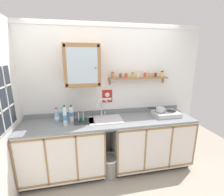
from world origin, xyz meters
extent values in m
plane|color=#9E9384|center=(0.00, 0.00, 0.00)|extent=(5.84, 5.84, 0.00)
cube|color=white|center=(0.00, 0.63, 1.24)|extent=(3.44, 0.05, 2.48)
cube|color=white|center=(0.00, 0.60, 2.43)|extent=(3.44, 0.02, 0.05)
cube|color=black|center=(-0.77, 0.32, 0.04)|extent=(1.23, 0.57, 0.08)
cube|color=silver|center=(-0.77, 0.29, 0.49)|extent=(1.26, 0.63, 0.82)
cube|color=#997047|center=(-0.77, -0.02, 0.86)|extent=(1.26, 0.01, 0.03)
cube|color=#997047|center=(-0.77, -0.02, 0.13)|extent=(1.26, 0.01, 0.03)
cube|color=#997047|center=(-1.40, -0.02, 0.49)|extent=(0.02, 0.01, 0.76)
cube|color=#997047|center=(-0.98, -0.02, 0.49)|extent=(0.02, 0.01, 0.76)
cube|color=#997047|center=(-0.56, -0.02, 0.49)|extent=(0.02, 0.01, 0.76)
cube|color=#997047|center=(-0.15, -0.02, 0.49)|extent=(0.02, 0.01, 0.76)
cube|color=black|center=(0.73, 0.32, 0.04)|extent=(1.32, 0.57, 0.08)
cube|color=silver|center=(0.73, 0.29, 0.49)|extent=(1.35, 0.63, 0.82)
cube|color=#997047|center=(0.73, -0.02, 0.86)|extent=(1.35, 0.01, 0.03)
cube|color=#997047|center=(0.73, -0.02, 0.13)|extent=(1.35, 0.01, 0.03)
cube|color=#997047|center=(0.05, -0.02, 0.49)|extent=(0.02, 0.01, 0.76)
cube|color=#997047|center=(0.50, -0.02, 0.49)|extent=(0.02, 0.01, 0.76)
cube|color=#997047|center=(0.95, -0.02, 0.49)|extent=(0.02, 0.01, 0.76)
cube|color=#997047|center=(1.40, -0.02, 0.49)|extent=(0.02, 0.01, 0.76)
cube|color=gray|center=(0.00, 0.29, 0.92)|extent=(2.80, 0.66, 0.03)
cube|color=gray|center=(0.00, 0.60, 0.97)|extent=(2.80, 0.02, 0.08)
cube|color=silver|center=(-0.08, 0.31, 0.94)|extent=(0.54, 0.39, 0.01)
cube|color=slate|center=(-0.08, 0.31, 0.79)|extent=(0.46, 0.32, 0.01)
cube|color=slate|center=(-0.08, 0.48, 0.86)|extent=(0.46, 0.01, 0.15)
cube|color=slate|center=(-0.08, 0.15, 0.86)|extent=(0.46, 0.01, 0.15)
cylinder|color=#4C4C51|center=(-0.08, 0.31, 0.79)|extent=(0.04, 0.04, 0.01)
cylinder|color=silver|center=(-0.12, 0.53, 0.95)|extent=(0.05, 0.05, 0.02)
cylinder|color=silver|center=(-0.12, 0.53, 1.06)|extent=(0.02, 0.02, 0.21)
torus|color=silver|center=(-0.12, 0.44, 1.17)|extent=(0.20, 0.02, 0.20)
cylinder|color=silver|center=(-0.06, 0.53, 0.98)|extent=(0.02, 0.02, 0.05)
cube|color=silver|center=(0.99, 0.28, 0.97)|extent=(0.43, 0.31, 0.07)
cylinder|color=#2D2D2D|center=(0.89, 0.31, 1.01)|extent=(0.17, 0.17, 0.01)
cylinder|color=#2D2D2D|center=(1.10, 0.31, 1.01)|extent=(0.17, 0.17, 0.01)
cylinder|color=black|center=(0.89, 0.14, 0.97)|extent=(0.03, 0.02, 0.03)
cylinder|color=black|center=(1.10, 0.14, 0.97)|extent=(0.03, 0.02, 0.03)
cylinder|color=silver|center=(0.89, 0.31, 1.05)|extent=(0.15, 0.15, 0.07)
torus|color=silver|center=(0.89, 0.31, 1.08)|extent=(0.16, 0.16, 0.01)
cylinder|color=black|center=(0.75, 0.36, 1.07)|extent=(0.15, 0.07, 0.02)
cylinder|color=#8CB7E0|center=(-0.85, 0.37, 1.03)|extent=(0.07, 0.07, 0.19)
cone|color=#8CB7E0|center=(-0.85, 0.37, 1.14)|extent=(0.07, 0.07, 0.03)
cylinder|color=red|center=(-0.85, 0.37, 1.17)|extent=(0.03, 0.03, 0.02)
cylinder|color=white|center=(-0.85, 0.37, 1.01)|extent=(0.07, 0.07, 0.05)
cylinder|color=teal|center=(-0.74, 0.38, 1.05)|extent=(0.07, 0.07, 0.23)
cone|color=teal|center=(-0.74, 0.38, 1.18)|extent=(0.06, 0.06, 0.03)
cylinder|color=white|center=(-0.74, 0.38, 1.21)|extent=(0.03, 0.03, 0.02)
cylinder|color=#3F8CCC|center=(-0.74, 0.38, 1.06)|extent=(0.07, 0.07, 0.07)
cylinder|color=silver|center=(-0.71, 0.23, 1.07)|extent=(0.06, 0.06, 0.27)
cone|color=silver|center=(-0.71, 0.23, 1.22)|extent=(0.06, 0.06, 0.03)
cylinder|color=#262626|center=(-0.71, 0.23, 1.24)|extent=(0.03, 0.03, 0.02)
cylinder|color=#3F8CCC|center=(-0.71, 0.23, 1.06)|extent=(0.06, 0.06, 0.08)
cylinder|color=white|center=(-0.62, 0.34, 1.05)|extent=(0.06, 0.06, 0.23)
cone|color=white|center=(-0.62, 0.34, 1.18)|extent=(0.06, 0.06, 0.03)
cylinder|color=#262626|center=(-0.62, 0.34, 1.20)|extent=(0.03, 0.03, 0.02)
cylinder|color=#3F8CCC|center=(-0.62, 0.34, 1.07)|extent=(0.07, 0.07, 0.06)
cube|color=#333338|center=(-0.43, 0.32, 0.94)|extent=(0.32, 0.25, 0.01)
cylinder|color=#4C4F54|center=(-0.58, 0.20, 1.00)|extent=(0.01, 0.01, 0.12)
cylinder|color=#4C4F54|center=(-0.28, 0.20, 1.00)|extent=(0.01, 0.01, 0.12)
cylinder|color=#4C4F54|center=(-0.58, 0.43, 1.00)|extent=(0.01, 0.01, 0.12)
cylinder|color=#4C4F54|center=(-0.28, 0.43, 1.00)|extent=(0.01, 0.01, 0.12)
cylinder|color=#4C4F54|center=(-0.43, 0.20, 1.06)|extent=(0.30, 0.01, 0.01)
cylinder|color=#4C4F54|center=(-0.43, 0.43, 1.06)|extent=(0.30, 0.01, 0.01)
cylinder|color=white|center=(-0.51, 0.32, 1.02)|extent=(0.01, 0.15, 0.15)
cylinder|color=white|center=(-0.44, 0.32, 1.02)|extent=(0.01, 0.17, 0.17)
cylinder|color=#337259|center=(-0.45, 0.32, 0.98)|extent=(0.08, 0.08, 0.09)
torus|color=#337259|center=(-0.40, 0.32, 0.98)|extent=(0.06, 0.02, 0.06)
cube|color=#996B42|center=(-0.42, 0.45, 1.82)|extent=(0.54, 0.32, 0.63)
cube|color=silver|center=(-0.42, 0.28, 1.82)|extent=(0.44, 0.01, 0.52)
cube|color=#996B42|center=(-0.66, 0.28, 1.82)|extent=(0.04, 0.01, 0.60)
cube|color=#996B42|center=(-0.17, 0.28, 1.82)|extent=(0.04, 0.01, 0.60)
cube|color=#996B42|center=(-0.42, 0.28, 2.10)|extent=(0.51, 0.01, 0.05)
cube|color=#996B42|center=(-0.42, 0.28, 1.53)|extent=(0.51, 0.01, 0.05)
sphere|color=olive|center=(-0.23, 0.27, 1.78)|extent=(0.02, 0.02, 0.02)
cube|color=#996B42|center=(0.55, 0.54, 1.58)|extent=(1.07, 0.14, 0.02)
cube|color=#996B42|center=(0.04, 0.59, 1.52)|extent=(0.02, 0.03, 0.10)
cube|color=#996B42|center=(1.05, 0.59, 1.52)|extent=(0.02, 0.03, 0.10)
cylinder|color=tan|center=(0.09, 0.55, 1.64)|extent=(0.05, 0.05, 0.09)
cylinder|color=red|center=(0.09, 0.55, 1.69)|extent=(0.05, 0.05, 0.02)
cylinder|color=brown|center=(0.22, 0.55, 1.62)|extent=(0.04, 0.04, 0.06)
cylinder|color=#33723F|center=(0.22, 0.55, 1.66)|extent=(0.04, 0.04, 0.02)
cylinder|color=#CC4C33|center=(0.32, 0.53, 1.62)|extent=(0.05, 0.05, 0.06)
cylinder|color=red|center=(0.32, 0.53, 1.66)|extent=(0.05, 0.05, 0.02)
cylinder|color=gold|center=(0.44, 0.53, 1.63)|extent=(0.04, 0.04, 0.07)
cylinder|color=#33723F|center=(0.44, 0.53, 1.67)|extent=(0.05, 0.05, 0.02)
cylinder|color=silver|center=(0.55, 0.54, 1.64)|extent=(0.04, 0.04, 0.09)
cylinder|color=yellow|center=(0.55, 0.54, 1.70)|extent=(0.04, 0.04, 0.02)
cylinder|color=#CC4C33|center=(0.67, 0.54, 1.64)|extent=(0.04, 0.04, 0.08)
cylinder|color=white|center=(0.67, 0.54, 1.68)|extent=(0.05, 0.05, 0.02)
cylinder|color=tan|center=(0.78, 0.53, 1.63)|extent=(0.05, 0.05, 0.07)
cylinder|color=white|center=(0.78, 0.53, 1.68)|extent=(0.05, 0.05, 0.02)
cylinder|color=#4C3326|center=(0.87, 0.53, 1.62)|extent=(0.04, 0.04, 0.06)
cylinder|color=red|center=(0.87, 0.53, 1.66)|extent=(0.05, 0.05, 0.02)
cylinder|color=#E0C659|center=(0.99, 0.52, 1.64)|extent=(0.04, 0.04, 0.09)
cylinder|color=black|center=(0.99, 0.52, 1.69)|extent=(0.05, 0.05, 0.02)
cube|color=#B2261E|center=(0.00, 0.60, 1.26)|extent=(0.18, 0.01, 0.23)
cube|color=white|center=(0.00, 0.60, 1.21)|extent=(0.15, 0.00, 0.04)
cylinder|color=white|center=(0.00, 0.60, 1.29)|extent=(0.08, 0.00, 0.08)
cube|color=#262D38|center=(-1.41, 0.03, 1.44)|extent=(0.01, 0.57, 0.78)
cube|color=white|center=(-1.42, 0.03, 1.44)|extent=(0.02, 0.62, 0.83)
cube|color=white|center=(-1.40, 0.13, 1.44)|extent=(0.01, 0.02, 0.78)
cube|color=white|center=(-1.40, 0.03, 1.30)|extent=(0.01, 0.57, 0.02)
cube|color=white|center=(-1.40, 0.03, 1.58)|extent=(0.01, 0.57, 0.02)
cylinder|color=gray|center=(-0.05, 0.15, 0.16)|extent=(0.28, 0.28, 0.33)
torus|color=white|center=(-0.05, 0.15, 0.33)|extent=(0.31, 0.31, 0.03)
camera|label=1|loc=(-0.46, -2.09, 1.94)|focal=25.33mm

